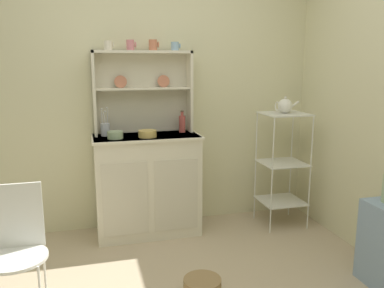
# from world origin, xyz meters

# --- Properties ---
(wall_back) EXTENTS (3.84, 0.05, 2.50)m
(wall_back) POSITION_xyz_m (0.00, 1.62, 1.25)
(wall_back) COLOR beige
(wall_back) RESTS_ON ground
(hutch_cabinet) EXTENTS (0.94, 0.45, 0.91)m
(hutch_cabinet) POSITION_xyz_m (-0.04, 1.37, 0.47)
(hutch_cabinet) COLOR silver
(hutch_cabinet) RESTS_ON ground
(hutch_shelf_unit) EXTENTS (0.87, 0.18, 0.73)m
(hutch_shelf_unit) POSITION_xyz_m (-0.04, 1.53, 1.33)
(hutch_shelf_unit) COLOR beige
(hutch_shelf_unit) RESTS_ON hutch_cabinet
(bakers_rack) EXTENTS (0.40, 0.38, 1.08)m
(bakers_rack) POSITION_xyz_m (1.23, 1.24, 0.65)
(bakers_rack) COLOR silver
(bakers_rack) RESTS_ON ground
(wire_chair) EXTENTS (0.36, 0.36, 0.85)m
(wire_chair) POSITION_xyz_m (-0.97, 0.27, 0.52)
(wire_chair) COLOR white
(wire_chair) RESTS_ON ground
(floor_basket) EXTENTS (0.25, 0.25, 0.13)m
(floor_basket) POSITION_xyz_m (0.15, 0.25, 0.06)
(floor_basket) COLOR #93754C
(floor_basket) RESTS_ON ground
(cup_cream_0) EXTENTS (0.08, 0.07, 0.08)m
(cup_cream_0) POSITION_xyz_m (-0.33, 1.49, 1.68)
(cup_cream_0) COLOR silver
(cup_cream_0) RESTS_ON hutch_shelf_unit
(cup_rose_1) EXTENTS (0.08, 0.07, 0.09)m
(cup_rose_1) POSITION_xyz_m (-0.14, 1.49, 1.68)
(cup_rose_1) COLOR #D17A84
(cup_rose_1) RESTS_ON hutch_shelf_unit
(cup_terracotta_2) EXTENTS (0.09, 0.07, 0.09)m
(cup_terracotta_2) POSITION_xyz_m (0.06, 1.49, 1.69)
(cup_terracotta_2) COLOR #C67556
(cup_terracotta_2) RESTS_ON hutch_shelf_unit
(cup_sky_3) EXTENTS (0.08, 0.07, 0.08)m
(cup_sky_3) POSITION_xyz_m (0.26, 1.49, 1.68)
(cup_sky_3) COLOR #8EB2D1
(cup_sky_3) RESTS_ON hutch_shelf_unit
(bowl_mixing_large) EXTENTS (0.13, 0.13, 0.06)m
(bowl_mixing_large) POSITION_xyz_m (-0.31, 1.29, 0.94)
(bowl_mixing_large) COLOR #9EB78E
(bowl_mixing_large) RESTS_ON hutch_cabinet
(bowl_floral_medium) EXTENTS (0.16, 0.16, 0.06)m
(bowl_floral_medium) POSITION_xyz_m (-0.04, 1.29, 0.94)
(bowl_floral_medium) COLOR #DBB760
(bowl_floral_medium) RESTS_ON hutch_cabinet
(jam_bottle) EXTENTS (0.06, 0.06, 0.20)m
(jam_bottle) POSITION_xyz_m (0.31, 1.45, 0.99)
(jam_bottle) COLOR #B74C47
(jam_bottle) RESTS_ON hutch_cabinet
(utensil_jar) EXTENTS (0.08, 0.08, 0.25)m
(utensil_jar) POSITION_xyz_m (-0.38, 1.45, 0.97)
(utensil_jar) COLOR #B2B7C6
(utensil_jar) RESTS_ON hutch_cabinet
(porcelain_teapot) EXTENTS (0.22, 0.13, 0.16)m
(porcelain_teapot) POSITION_xyz_m (1.23, 1.24, 1.15)
(porcelain_teapot) COLOR white
(porcelain_teapot) RESTS_ON bakers_rack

